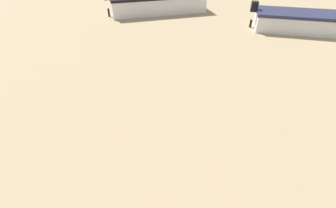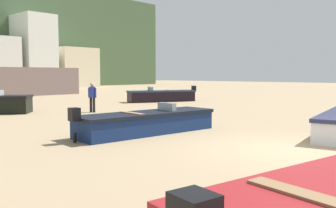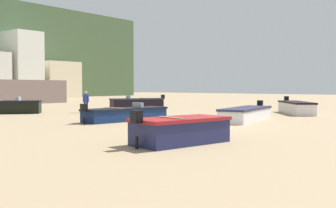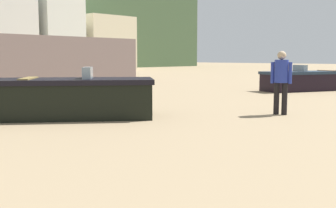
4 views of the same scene
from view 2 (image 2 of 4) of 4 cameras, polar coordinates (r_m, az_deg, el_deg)
ground_plane at (r=10.61m, az=18.47°, el=-6.86°), size 160.00×160.00×0.00m
townhouse_right at (r=57.84m, az=-20.20°, el=7.62°), size 4.56×6.36×10.67m
townhouse_far_right at (r=60.42m, az=-14.43°, el=5.50°), size 6.36×5.14×6.20m
boat_black_1 at (r=27.66m, az=-0.99°, el=1.28°), size 5.26×3.37×1.17m
boat_navy_4 at (r=12.88m, az=-3.30°, el=-2.87°), size 5.61×2.02×1.07m
beach_walker_foreground at (r=20.29m, az=-11.71°, el=1.40°), size 0.43×0.53×1.62m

